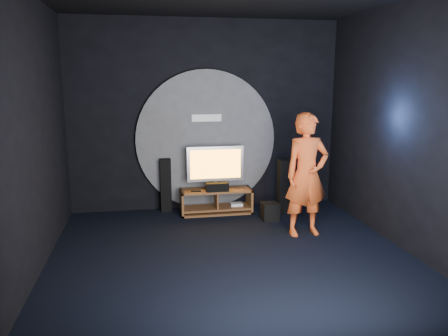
# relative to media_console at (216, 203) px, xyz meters

# --- Properties ---
(floor) EXTENTS (5.00, 5.00, 0.00)m
(floor) POSITION_rel_media_console_xyz_m (-0.12, -2.05, -0.20)
(floor) COLOR black
(floor) RESTS_ON ground
(back_wall) EXTENTS (5.00, 0.04, 3.50)m
(back_wall) POSITION_rel_media_console_xyz_m (-0.12, 0.45, 1.55)
(back_wall) COLOR black
(back_wall) RESTS_ON ground
(front_wall) EXTENTS (5.00, 0.04, 3.50)m
(front_wall) POSITION_rel_media_console_xyz_m (-0.12, -4.55, 1.55)
(front_wall) COLOR black
(front_wall) RESTS_ON ground
(left_wall) EXTENTS (0.04, 5.00, 3.50)m
(left_wall) POSITION_rel_media_console_xyz_m (-2.62, -2.05, 1.55)
(left_wall) COLOR black
(left_wall) RESTS_ON ground
(right_wall) EXTENTS (0.04, 5.00, 3.50)m
(right_wall) POSITION_rel_media_console_xyz_m (2.38, -2.05, 1.55)
(right_wall) COLOR black
(right_wall) RESTS_ON ground
(wall_disc_panel) EXTENTS (2.60, 0.11, 2.60)m
(wall_disc_panel) POSITION_rel_media_console_xyz_m (-0.12, 0.39, 1.11)
(wall_disc_panel) COLOR #515156
(wall_disc_panel) RESTS_ON ground
(media_console) EXTENTS (1.30, 0.45, 0.45)m
(media_console) POSITION_rel_media_console_xyz_m (0.00, 0.00, 0.00)
(media_console) COLOR brown
(media_console) RESTS_ON ground
(tv) EXTENTS (1.04, 0.22, 0.78)m
(tv) POSITION_rel_media_console_xyz_m (-0.01, 0.07, 0.68)
(tv) COLOR #AAAAB1
(tv) RESTS_ON media_console
(center_speaker) EXTENTS (0.40, 0.15, 0.15)m
(center_speaker) POSITION_rel_media_console_xyz_m (-0.01, -0.14, 0.33)
(center_speaker) COLOR black
(center_speaker) RESTS_ON media_console
(remote) EXTENTS (0.18, 0.05, 0.02)m
(remote) POSITION_rel_media_console_xyz_m (-0.39, -0.12, 0.27)
(remote) COLOR black
(remote) RESTS_ON media_console
(tower_speaker_left) EXTENTS (0.20, 0.22, 0.99)m
(tower_speaker_left) POSITION_rel_media_console_xyz_m (-0.90, 0.30, 0.30)
(tower_speaker_left) COLOR black
(tower_speaker_left) RESTS_ON ground
(tower_speaker_right) EXTENTS (0.20, 0.22, 0.99)m
(tower_speaker_right) POSITION_rel_media_console_xyz_m (1.21, -0.19, 0.30)
(tower_speaker_right) COLOR black
(tower_speaker_right) RESTS_ON ground
(subwoofer) EXTENTS (0.28, 0.28, 0.31)m
(subwoofer) POSITION_rel_media_console_xyz_m (0.85, -0.59, -0.04)
(subwoofer) COLOR black
(subwoofer) RESTS_ON ground
(player) EXTENTS (0.74, 0.52, 1.93)m
(player) POSITION_rel_media_console_xyz_m (1.20, -1.35, 0.77)
(player) COLOR #EF5620
(player) RESTS_ON ground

